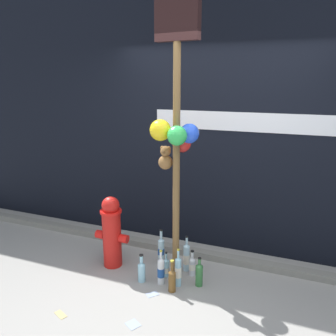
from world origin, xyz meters
name	(u,v)px	position (x,y,z in m)	size (l,w,h in m)	color
ground_plane	(180,308)	(0.00, 0.00, 0.00)	(14.00, 14.00, 0.00)	gray
building_wall	(221,120)	(0.00, 1.42, 1.62)	(10.00, 0.21, 3.24)	black
curb_strip	(207,255)	(0.00, 0.99, 0.04)	(8.00, 0.12, 0.08)	slate
memorial_post	(175,120)	(-0.22, 0.45, 1.72)	(0.46, 0.47, 2.79)	brown
fire_hydrant	(112,231)	(-0.98, 0.45, 0.42)	(0.40, 0.24, 0.83)	red
bottle_0	(186,257)	(-0.15, 0.65, 0.16)	(0.07, 0.07, 0.42)	#B2DBEA
bottle_1	(199,274)	(0.06, 0.41, 0.13)	(0.08, 0.08, 0.32)	#337038
bottle_2	(161,271)	(-0.32, 0.30, 0.15)	(0.08, 0.08, 0.38)	silver
bottle_3	(178,271)	(-0.14, 0.33, 0.17)	(0.07, 0.07, 0.42)	#93CCE0
bottle_4	(172,279)	(-0.16, 0.22, 0.13)	(0.08, 0.08, 0.35)	brown
bottle_5	(192,266)	(-0.06, 0.57, 0.12)	(0.07, 0.07, 0.29)	silver
bottle_6	(166,267)	(-0.32, 0.45, 0.10)	(0.07, 0.07, 0.29)	#93CCE0
bottle_7	(161,250)	(-0.47, 0.68, 0.17)	(0.08, 0.08, 0.42)	#B2DBEA
bottle_8	(142,271)	(-0.53, 0.27, 0.13)	(0.08, 0.08, 0.31)	#93CCE0
litter_1	(152,294)	(-0.33, 0.09, 0.00)	(0.12, 0.08, 0.01)	#8C99B2
litter_2	(61,314)	(-0.99, -0.49, 0.00)	(0.14, 0.06, 0.01)	tan
litter_3	(133,324)	(-0.31, -0.37, 0.00)	(0.11, 0.12, 0.01)	#8C99B2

